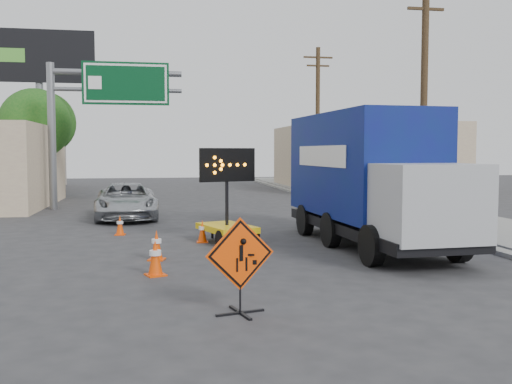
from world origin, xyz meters
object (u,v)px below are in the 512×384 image
object	(u,v)px
construction_sign	(240,263)
pickup_truck	(126,201)
box_truck	(369,186)
arrow_board	(227,222)

from	to	relation	value
construction_sign	pickup_truck	world-z (taller)	construction_sign
box_truck	pickup_truck	bearing A→B (deg)	128.86
pickup_truck	box_truck	size ratio (longest dim) A/B	0.63
arrow_board	box_truck	distance (m)	4.29
arrow_board	pickup_truck	world-z (taller)	arrow_board
construction_sign	arrow_board	xyz separation A→B (m)	(0.70, 7.44, -0.23)
construction_sign	arrow_board	distance (m)	7.47
construction_sign	pickup_truck	bearing A→B (deg)	85.47
pickup_truck	arrow_board	bearing A→B (deg)	-67.57
arrow_board	box_truck	size ratio (longest dim) A/B	0.35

